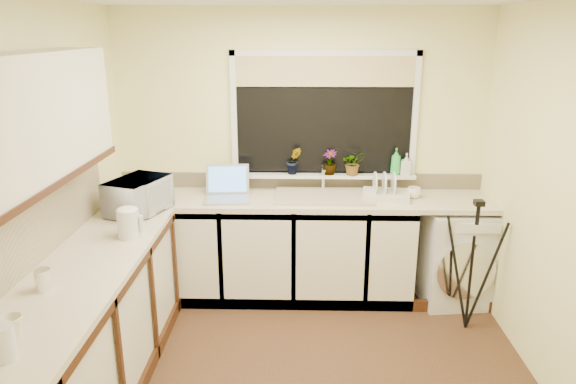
{
  "coord_description": "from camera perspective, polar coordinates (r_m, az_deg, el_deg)",
  "views": [
    {
      "loc": [
        0.0,
        -3.06,
        2.26
      ],
      "look_at": [
        -0.09,
        0.55,
        1.15
      ],
      "focal_mm": 33.04,
      "sensor_mm": 36.0,
      "label": 1
    }
  ],
  "objects": [
    {
      "name": "sink",
      "position": [
        4.47,
        3.88,
        -0.48
      ],
      "size": [
        0.82,
        0.46,
        0.03
      ],
      "primitive_type": "cube",
      "color": "tan",
      "rests_on": "worktop_back"
    },
    {
      "name": "kettle",
      "position": [
        3.76,
        -16.8,
        -3.3
      ],
      "size": [
        0.15,
        0.15,
        0.19
      ],
      "primitive_type": "cylinder",
      "color": "silver",
      "rests_on": "worktop_left"
    },
    {
      "name": "washing_machine",
      "position": [
        4.8,
        17.6,
        -6.37
      ],
      "size": [
        0.64,
        0.63,
        0.83
      ],
      "primitive_type": "cube",
      "rotation": [
        0.0,
        0.0,
        0.1
      ],
      "color": "silver",
      "rests_on": "floor"
    },
    {
      "name": "base_cabinet_back",
      "position": [
        4.65,
        -2.75,
        -6.11
      ],
      "size": [
        2.55,
        0.6,
        0.86
      ],
      "primitive_type": "cube",
      "color": "silver",
      "rests_on": "floor"
    },
    {
      "name": "soap_bottle_clear",
      "position": [
        4.7,
        12.61,
        2.94
      ],
      "size": [
        0.1,
        0.11,
        0.19
      ],
      "primitive_type": "imported",
      "rotation": [
        0.0,
        0.0,
        -0.26
      ],
      "color": "#999999",
      "rests_on": "windowsill"
    },
    {
      "name": "microwave",
      "position": [
        4.24,
        -15.8,
        -0.4
      ],
      "size": [
        0.47,
        0.57,
        0.27
      ],
      "primitive_type": "imported",
      "rotation": [
        0.0,
        0.0,
        1.23
      ],
      "color": "white",
      "rests_on": "worktop_left"
    },
    {
      "name": "wall_left",
      "position": [
        3.61,
        -25.04,
        -1.25
      ],
      "size": [
        0.0,
        3.0,
        3.0
      ],
      "primitive_type": "plane",
      "rotation": [
        1.57,
        0.0,
        1.57
      ],
      "color": "#F9F3A6",
      "rests_on": "ground"
    },
    {
      "name": "wall_back",
      "position": [
        4.68,
        1.35,
        4.3
      ],
      "size": [
        3.2,
        0.0,
        3.2
      ],
      "primitive_type": "plane",
      "rotation": [
        1.57,
        0.0,
        0.0
      ],
      "color": "#F9F3A6",
      "rests_on": "ground"
    },
    {
      "name": "worktop_left",
      "position": [
        3.35,
        -21.87,
        -8.56
      ],
      "size": [
        0.6,
        2.4,
        0.04
      ],
      "primitive_type": "cube",
      "color": "beige",
      "rests_on": "base_cabinet_left"
    },
    {
      "name": "window_glass",
      "position": [
        4.61,
        3.9,
        8.18
      ],
      "size": [
        1.5,
        0.02,
        1.0
      ],
      "primitive_type": "cube",
      "color": "black",
      "rests_on": "wall_back"
    },
    {
      "name": "window_blind",
      "position": [
        4.54,
        4.01,
        12.81
      ],
      "size": [
        1.5,
        0.02,
        0.25
      ],
      "primitive_type": "cube",
      "color": "tan",
      "rests_on": "wall_back"
    },
    {
      "name": "steel_jar",
      "position": [
        3.21,
        -24.86,
        -8.56
      ],
      "size": [
        0.09,
        0.09,
        0.12
      ],
      "primitive_type": "cylinder",
      "color": "white",
      "rests_on": "worktop_left"
    },
    {
      "name": "dish_rack",
      "position": [
        4.52,
        10.48,
        -0.34
      ],
      "size": [
        0.42,
        0.34,
        0.06
      ],
      "primitive_type": "cube",
      "rotation": [
        0.0,
        0.0,
        -0.14
      ],
      "color": "beige",
      "rests_on": "worktop_back"
    },
    {
      "name": "faucet",
      "position": [
        4.62,
        3.82,
        1.46
      ],
      "size": [
        0.03,
        0.03,
        0.24
      ],
      "primitive_type": "cylinder",
      "color": "silver",
      "rests_on": "worktop_back"
    },
    {
      "name": "cup_left",
      "position": [
        2.84,
        -27.55,
        -12.63
      ],
      "size": [
        0.11,
        0.11,
        0.09
      ],
      "primitive_type": "imported",
      "rotation": [
        0.0,
        0.0,
        -0.14
      ],
      "color": "#EEE1C4",
      "rests_on": "worktop_left"
    },
    {
      "name": "glass_jug",
      "position": [
        2.65,
        -28.4,
        -14.09
      ],
      "size": [
        0.11,
        0.11,
        0.16
      ],
      "primitive_type": "cylinder",
      "color": "silver",
      "rests_on": "worktop_left"
    },
    {
      "name": "windowsill",
      "position": [
        4.66,
        3.8,
        1.81
      ],
      "size": [
        1.6,
        0.14,
        0.03
      ],
      "primitive_type": "cube",
      "color": "white",
      "rests_on": "wall_back"
    },
    {
      "name": "soap_bottle_green",
      "position": [
        4.69,
        11.53,
        3.24
      ],
      "size": [
        0.11,
        0.11,
        0.23
      ],
      "primitive_type": "imported",
      "rotation": [
        0.0,
        0.0,
        -0.23
      ],
      "color": "green",
      "rests_on": "windowsill"
    },
    {
      "name": "splashback_left",
      "position": [
        3.38,
        -26.82,
        -4.46
      ],
      "size": [
        0.02,
        2.4,
        0.45
      ],
      "primitive_type": "cube",
      "color": "beige",
      "rests_on": "wall_left"
    },
    {
      "name": "plant_b",
      "position": [
        4.61,
        0.63,
        3.4
      ],
      "size": [
        0.15,
        0.13,
        0.24
      ],
      "primitive_type": "imported",
      "rotation": [
        0.0,
        0.0,
        0.18
      ],
      "color": "#999999",
      "rests_on": "windowsill"
    },
    {
      "name": "upper_cabinet",
      "position": [
        3.02,
        -27.34,
        6.4
      ],
      "size": [
        0.28,
        1.9,
        0.7
      ],
      "primitive_type": "cube",
      "color": "silver",
      "rests_on": "wall_left"
    },
    {
      "name": "floor",
      "position": [
        3.81,
        1.16,
        -19.35
      ],
      "size": [
        3.2,
        3.2,
        0.0
      ],
      "primitive_type": "plane",
      "color": "#4F361F",
      "rests_on": "ground"
    },
    {
      "name": "splashback_back",
      "position": [
        4.73,
        1.33,
        1.25
      ],
      "size": [
        3.2,
        0.02,
        0.14
      ],
      "primitive_type": "cube",
      "color": "beige",
      "rests_on": "wall_back"
    },
    {
      "name": "base_cabinet_left",
      "position": [
        3.56,
        -21.04,
        -15.12
      ],
      "size": [
        0.54,
        2.4,
        0.86
      ],
      "primitive_type": "cube",
      "color": "silver",
      "rests_on": "floor"
    },
    {
      "name": "laptop",
      "position": [
        4.47,
        -6.55,
        0.22
      ],
      "size": [
        0.39,
        0.37,
        0.27
      ],
      "rotation": [
        0.0,
        0.0,
        0.08
      ],
      "color": "#9E9EA6",
      "rests_on": "worktop_back"
    },
    {
      "name": "worktop_back",
      "position": [
        4.48,
        1.31,
        -0.86
      ],
      "size": [
        3.2,
        0.6,
        0.04
      ],
      "primitive_type": "cube",
      "color": "beige",
      "rests_on": "base_cabinet_back"
    },
    {
      "name": "plant_c",
      "position": [
        4.61,
        4.51,
        3.22
      ],
      "size": [
        0.16,
        0.16,
        0.22
      ],
      "primitive_type": "imported",
      "rotation": [
        0.0,
        0.0,
        -0.39
      ],
      "color": "#999999",
      "rests_on": "windowsill"
    },
    {
      "name": "tripod",
      "position": [
        4.32,
        19.2,
        -7.54
      ],
      "size": [
        0.59,
        0.59,
        1.06
      ],
      "primitive_type": null,
      "rotation": [
        0.0,
        0.0,
        0.16
      ],
      "color": "black",
      "rests_on": "floor"
    },
    {
      "name": "plant_d",
      "position": [
        4.62,
        7.03,
        3.12
      ],
      "size": [
        0.2,
        0.18,
        0.21
      ],
      "primitive_type": "imported",
      "rotation": [
        0.0,
        0.0,
        0.08
      ],
      "color": "#999999",
      "rests_on": "windowsill"
    },
    {
      "name": "wall_front",
      "position": [
        1.87,
        1.11,
        -16.5
      ],
      "size": [
        3.2,
        0.0,
        3.2
      ],
      "primitive_type": "plane",
      "rotation": [
        -1.57,
        0.0,
        0.0
      ],
      "color": "#F9F3A6",
      "rests_on": "ground"
    },
    {
      "name": "wall_right",
      "position": [
        3.6,
        27.65,
        -1.63
      ],
      "size": [
        0.0,
        3.0,
        3.0
      ],
      "primitive_type": "plane",
      "rotation": [
        1.57,
        0.0,
        -1.57
      ],
      "color": "#F9F3A6",
      "rests_on": "ground"
    },
    {
      "name": "cup_back",
      "position": [
        4.58,
        13.39,
        -0.07
      ],
      "size": [
        0.15,
        0.15,
        0.09
      ],
      "primitive_type": "imported",
      "rotation": [
        0.0,
        0.0,
        -0.3
      ],
      "color": "white",
      "rests_on": "worktop_back"
    }
  ]
}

